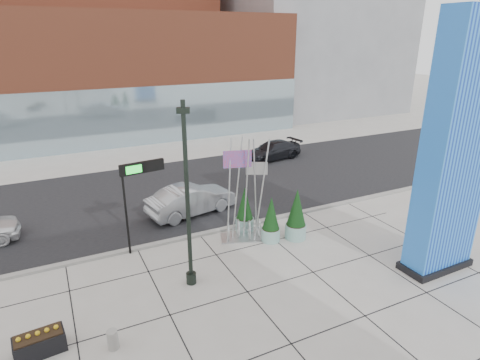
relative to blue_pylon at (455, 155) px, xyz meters
name	(u,v)px	position (x,y,z in m)	size (l,w,h in m)	color
ground	(213,285)	(-8.78, 2.87, -4.85)	(160.00, 160.00, 0.00)	#9E9991
street_asphalt	(149,196)	(-8.78, 12.87, -4.84)	(80.00, 12.00, 0.02)	black
curb_edge	(180,239)	(-8.78, 6.87, -4.79)	(80.00, 0.30, 0.12)	gray
tower_podium	(109,76)	(-7.78, 29.87, 0.65)	(34.00, 10.00, 11.00)	brown
tower_glass_front	(122,118)	(-7.78, 25.07, -2.35)	(34.00, 0.60, 5.00)	#8CA5B2
building_grey_parking	(305,36)	(17.22, 34.87, 4.15)	(20.00, 18.00, 18.00)	slate
blue_pylon	(455,155)	(0.00, 0.00, 0.00)	(3.03, 1.38, 10.04)	#0B2BB0
lamp_post	(188,215)	(-9.47, 3.35, -1.96)	(0.48, 0.39, 7.07)	black
public_art_sculpture	(244,213)	(-5.97, 5.74, -3.57)	(2.40, 1.77, 4.90)	#B8BCBE
concrete_bollard	(113,340)	(-12.78, 1.13, -4.53)	(0.33, 0.33, 0.65)	gray
overhead_street_sign	(139,176)	(-10.44, 6.67, -1.35)	(1.93, 0.41, 4.08)	black
round_planter_east	(296,215)	(-3.79, 4.67, -3.68)	(0.99, 0.99, 2.48)	#85B3AB
round_planter_mid	(245,210)	(-5.58, 6.47, -3.79)	(0.90, 0.90, 2.25)	#85B3AB
round_planter_west	(271,220)	(-4.98, 4.97, -3.81)	(0.88, 0.88, 2.19)	#85B3AB
box_planter_north	(40,343)	(-14.79, 1.92, -4.49)	(1.49, 0.85, 0.79)	black
car_silver_mid	(191,200)	(-7.26, 9.44, -4.06)	(1.68, 4.81, 1.59)	#93959A
car_dark_east	(273,151)	(1.76, 16.24, -4.17)	(1.92, 4.72, 1.37)	black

